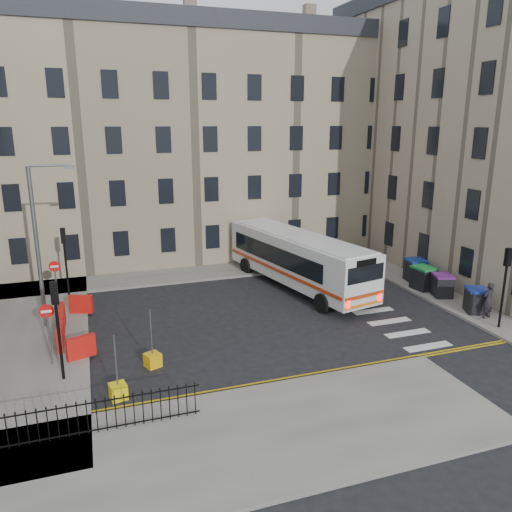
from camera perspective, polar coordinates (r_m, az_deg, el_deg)
ground at (r=27.77m, az=4.83°, el=-6.38°), size 120.00×120.00×0.00m
pavement_north at (r=34.06m, az=-10.37°, el=-2.35°), size 36.00×3.20×0.15m
pavement_east at (r=35.28m, az=15.72°, el=-2.07°), size 2.40×26.00×0.15m
pavement_west at (r=26.84m, az=-25.08°, el=-8.45°), size 6.00×22.00×0.15m
pavement_sw at (r=17.31m, az=-3.83°, el=-20.55°), size 20.00×6.00×0.15m
terrace_north at (r=39.31m, az=-14.01°, el=12.45°), size 38.30×10.80×17.20m
traffic_light_east at (r=27.31m, az=26.63°, el=-2.00°), size 0.28×0.22×4.10m
traffic_light_nw at (r=31.03m, az=-21.02°, el=0.52°), size 0.28×0.22×4.10m
traffic_light_sw at (r=20.99m, az=-21.81°, el=-6.33°), size 0.28×0.22×4.10m
streetlamp at (r=26.40m, az=-23.75°, el=1.08°), size 0.50×0.22×8.14m
no_entry_north at (r=29.33m, az=-21.96°, el=-2.00°), size 0.60×0.08×3.00m
no_entry_south at (r=22.71m, az=-22.72°, el=-6.96°), size 0.60×0.08×3.00m
roadworks_barriers at (r=25.97m, az=-20.57°, el=-7.37°), size 1.66×6.26×1.00m
iron_railings at (r=18.08m, az=-19.22°, el=-17.16°), size 7.80×0.04×1.20m
bus at (r=31.28m, az=4.76°, el=-0.19°), size 5.26×12.53×3.33m
wheelie_bin_a at (r=29.54m, az=23.85°, el=-4.65°), size 1.45×1.53×1.33m
wheelie_bin_b at (r=31.43m, az=20.52°, el=-3.15°), size 1.38×1.48×1.33m
wheelie_bin_c at (r=32.36m, az=18.57°, el=-2.37°), size 1.26×1.41×1.42m
wheelie_bin_d at (r=32.78m, az=18.84°, el=-2.32°), size 1.16×1.29×1.26m
wheelie_bin_e at (r=33.83m, az=17.74°, el=-1.54°), size 1.34×1.48×1.44m
pedestrian at (r=28.85m, az=24.99°, el=-4.62°), size 0.78×0.59×1.93m
bollard_yellow at (r=22.21m, az=-11.72°, el=-11.56°), size 0.79×0.79×0.60m
bollard_chevron at (r=20.20m, az=-15.47°, el=-14.69°), size 0.71×0.71×0.60m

